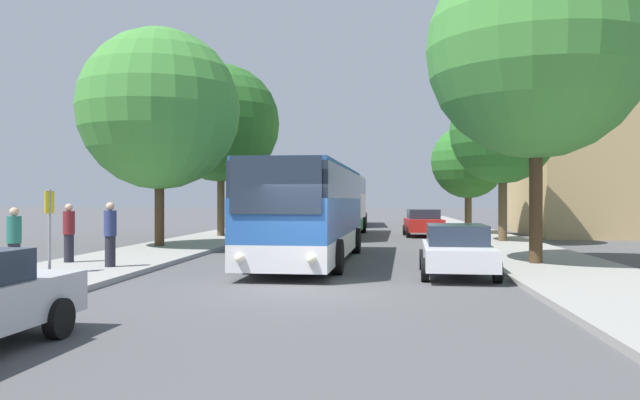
# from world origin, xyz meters

# --- Properties ---
(ground_plane) EXTENTS (300.00, 300.00, 0.00)m
(ground_plane) POSITION_xyz_m (0.00, 0.00, 0.00)
(ground_plane) COLOR #4C4C4F
(ground_plane) RESTS_ON ground
(sidewalk_left) EXTENTS (4.00, 120.00, 0.15)m
(sidewalk_left) POSITION_xyz_m (-7.00, 0.00, 0.07)
(sidewalk_left) COLOR gray
(sidewalk_left) RESTS_ON ground_plane
(sidewalk_right) EXTENTS (4.00, 120.00, 0.15)m
(sidewalk_right) POSITION_xyz_m (7.00, 0.00, 0.07)
(sidewalk_right) COLOR gray
(sidewalk_right) RESTS_ON ground_plane
(bus_front) EXTENTS (3.18, 11.84, 3.23)m
(bus_front) POSITION_xyz_m (-0.70, 6.77, 1.73)
(bus_front) COLOR silver
(bus_front) RESTS_ON ground_plane
(bus_middle) EXTENTS (3.00, 11.77, 3.55)m
(bus_middle) POSITION_xyz_m (-0.76, 21.58, 1.89)
(bus_middle) COLOR #238942
(bus_middle) RESTS_ON ground_plane
(bus_rear) EXTENTS (3.06, 10.89, 3.50)m
(bus_rear) POSITION_xyz_m (-0.92, 36.56, 1.87)
(bus_rear) COLOR #2D519E
(bus_rear) RESTS_ON ground_plane
(parked_car_right_near) EXTENTS (2.17, 4.56, 1.42)m
(parked_car_right_near) POSITION_xyz_m (3.79, 3.36, 0.74)
(parked_car_right_near) COLOR silver
(parked_car_right_near) RESTS_ON ground_plane
(parked_car_right_far) EXTENTS (2.27, 4.05, 1.55)m
(parked_car_right_far) POSITION_xyz_m (4.08, 21.67, 0.80)
(parked_car_right_far) COLOR red
(parked_car_right_far) RESTS_ON ground_plane
(bus_stop_sign) EXTENTS (0.08, 0.45, 2.25)m
(bus_stop_sign) POSITION_xyz_m (-7.16, 1.61, 1.55)
(bus_stop_sign) COLOR gray
(bus_stop_sign) RESTS_ON sidewalk_left
(pedestrian_waiting_near) EXTENTS (0.36, 0.36, 1.84)m
(pedestrian_waiting_near) POSITION_xyz_m (-8.08, 4.40, 1.08)
(pedestrian_waiting_near) COLOR #23232D
(pedestrian_waiting_near) RESTS_ON sidewalk_left
(pedestrian_waiting_far) EXTENTS (0.36, 0.36, 1.89)m
(pedestrian_waiting_far) POSITION_xyz_m (-6.21, 3.25, 1.11)
(pedestrian_waiting_far) COLOR #23232D
(pedestrian_waiting_far) RESTS_ON sidewalk_left
(pedestrian_walking_back) EXTENTS (0.36, 0.36, 1.77)m
(pedestrian_walking_back) POSITION_xyz_m (-7.76, 0.96, 1.04)
(pedestrian_walking_back) COLOR #23232D
(pedestrian_walking_back) RESTS_ON sidewalk_left
(tree_left_near) EXTENTS (6.36, 6.36, 9.27)m
(tree_left_near) POSITION_xyz_m (-6.96, 18.75, 6.23)
(tree_left_near) COLOR brown
(tree_left_near) RESTS_ON sidewalk_left
(tree_left_far) EXTENTS (6.79, 6.79, 9.18)m
(tree_left_far) POSITION_xyz_m (-7.64, 11.23, 5.93)
(tree_left_far) COLOR #47331E
(tree_left_far) RESTS_ON sidewalk_left
(tree_right_near) EXTENTS (4.99, 4.99, 7.71)m
(tree_right_near) POSITION_xyz_m (7.42, 15.95, 5.35)
(tree_right_near) COLOR brown
(tree_right_near) RESTS_ON sidewalk_right
(tree_right_mid) EXTENTS (6.77, 6.77, 10.01)m
(tree_right_mid) POSITION_xyz_m (6.47, 5.61, 6.76)
(tree_right_mid) COLOR #47331E
(tree_right_mid) RESTS_ON sidewalk_right
(tree_right_far) EXTENTS (4.30, 4.30, 6.33)m
(tree_right_far) POSITION_xyz_m (6.74, 22.73, 4.32)
(tree_right_far) COLOR brown
(tree_right_far) RESTS_ON sidewalk_right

